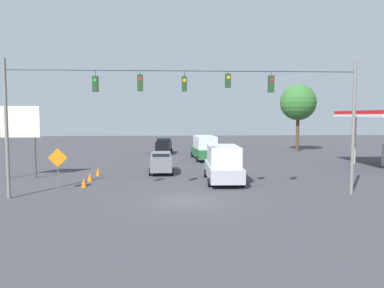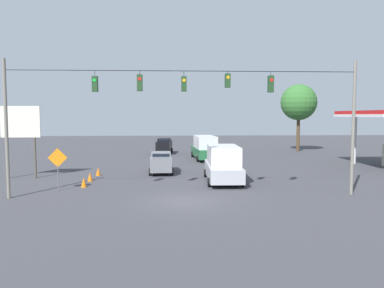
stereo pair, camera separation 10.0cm
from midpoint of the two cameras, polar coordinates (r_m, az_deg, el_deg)
name	(u,v)px [view 2 (the right image)]	position (r m, az deg, el deg)	size (l,w,h in m)	color
ground_plane	(185,201)	(22.11, -0.97, -8.70)	(140.00, 140.00, 0.00)	#3D3D42
overhead_signal_span	(184,107)	(22.89, -1.09, 5.60)	(21.45, 0.38, 8.37)	slate
box_truck_silver_crossing_near	(223,164)	(28.23, 4.85, -3.04)	(2.69, 6.57, 2.74)	#A8AAB2
sedan_grey_withflow_mid	(161,162)	(32.58, -4.64, -2.75)	(2.11, 4.37, 1.83)	slate
box_truck_green_oncoming_deep	(205,148)	(42.41, 2.04, -0.56)	(2.85, 7.24, 2.68)	#236038
sedan_black_withflow_deep	(164,146)	(48.87, -4.20, -0.25)	(2.24, 4.38, 2.01)	black
traffic_cone_nearest	(84,182)	(27.25, -16.07, -5.65)	(0.39, 0.39, 0.67)	orange
traffic_cone_second	(90,177)	(29.55, -15.20, -4.85)	(0.39, 0.39, 0.67)	orange
traffic_cone_third	(98,172)	(32.11, -14.02, -4.10)	(0.39, 0.39, 0.67)	orange
roadside_billboard	(20,127)	(32.53, -24.60, 2.32)	(3.07, 0.16, 5.73)	#4C473D
work_zone_sign	(58,161)	(26.28, -19.69, -2.46)	(1.27, 0.06, 2.84)	slate
tree_horizon_left	(299,103)	(53.93, 16.01, 6.09)	(4.95, 4.95, 9.26)	#4C3823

